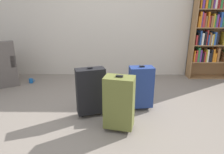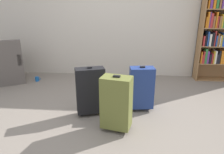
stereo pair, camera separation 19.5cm
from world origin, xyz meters
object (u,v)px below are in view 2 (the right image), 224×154
Objects in this scene: armchair at (5,67)px; suitcase_black at (90,90)px; mug at (37,79)px; suitcase_navy_blue at (141,88)px; suitcase_olive at (116,103)px; bookshelf at (224,34)px.

suitcase_black is at bearing -31.69° from armchair.
armchair is 0.68m from mug.
suitcase_black reaches higher than mug.
suitcase_navy_blue is 0.94× the size of suitcase_olive.
suitcase_olive is at bearing -134.14° from bookshelf.
bookshelf is at bearing 35.54° from suitcase_black.
bookshelf reaches higher than mug.
suitcase_navy_blue is 0.67m from suitcase_olive.
bookshelf is 3.01m from suitcase_olive.
armchair is at bearing 146.24° from suitcase_olive.
mug is 2.49m from suitcase_olive.
armchair is 2.91m from suitcase_olive.
mug is 0.16× the size of suitcase_black.
suitcase_navy_blue is (-1.71, -1.54, -0.63)m from bookshelf.
armchair is 1.30× the size of suitcase_black.
armchair is (-4.47, -0.50, -0.67)m from bookshelf.
suitcase_black is at bearing -163.90° from suitcase_navy_blue.
mug is 0.16× the size of suitcase_olive.
armchair is 2.95m from suitcase_navy_blue.
mug is at bearing -173.69° from bookshelf.
armchair is at bearing 148.31° from suitcase_black.
suitcase_black is (1.40, -1.33, 0.33)m from mug.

